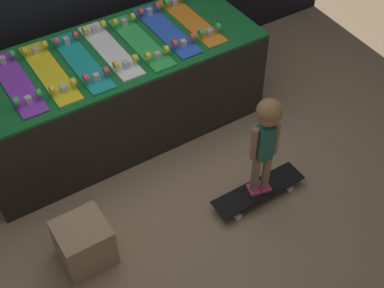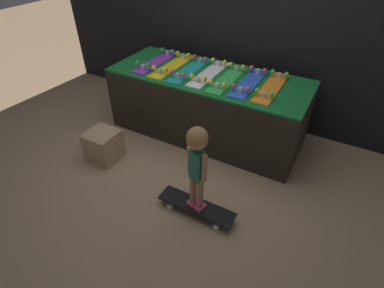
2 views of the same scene
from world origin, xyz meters
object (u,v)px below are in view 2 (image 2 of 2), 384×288
at_px(skateboard_on_floor, 196,207).
at_px(storage_box, 104,145).
at_px(skateboard_teal_on_rack, 190,70).
at_px(skateboard_orange_on_rack, 272,87).
at_px(skateboard_blue_on_rack, 249,82).
at_px(skateboard_green_on_rack, 228,78).
at_px(child, 197,155).
at_px(skateboard_purple_on_rack, 156,61).
at_px(skateboard_yellow_on_rack, 172,65).
at_px(skateboard_white_on_rack, 209,73).

height_order(skateboard_on_floor, storage_box, storage_box).
height_order(skateboard_teal_on_rack, skateboard_orange_on_rack, same).
xyz_separation_m(skateboard_teal_on_rack, skateboard_blue_on_rack, (0.69, 0.02, 0.00)).
relative_size(skateboard_teal_on_rack, skateboard_orange_on_rack, 1.00).
bearing_deg(skateboard_green_on_rack, skateboard_on_floor, -77.12).
xyz_separation_m(skateboard_blue_on_rack, child, (0.03, -1.18, -0.10)).
distance_m(skateboard_purple_on_rack, skateboard_on_floor, 1.81).
bearing_deg(skateboard_yellow_on_rack, storage_box, -106.06).
bearing_deg(skateboard_white_on_rack, skateboard_on_floor, -67.30).
relative_size(skateboard_purple_on_rack, skateboard_green_on_rack, 1.00).
bearing_deg(skateboard_white_on_rack, skateboard_blue_on_rack, -0.02).
bearing_deg(skateboard_teal_on_rack, skateboard_white_on_rack, 5.12).
bearing_deg(skateboard_green_on_rack, skateboard_yellow_on_rack, 178.82).
relative_size(skateboard_green_on_rack, storage_box, 2.31).
xyz_separation_m(skateboard_blue_on_rack, storage_box, (-1.20, -0.99, -0.60)).
bearing_deg(skateboard_teal_on_rack, skateboard_yellow_on_rack, 178.15).
height_order(skateboard_purple_on_rack, storage_box, skateboard_purple_on_rack).
height_order(child, storage_box, child).
height_order(skateboard_white_on_rack, child, child).
height_order(skateboard_yellow_on_rack, skateboard_orange_on_rack, same).
xyz_separation_m(skateboard_white_on_rack, skateboard_on_floor, (0.50, -1.18, -0.69)).
height_order(skateboard_white_on_rack, skateboard_on_floor, skateboard_white_on_rack).
height_order(skateboard_on_floor, child, child).
relative_size(skateboard_teal_on_rack, skateboard_white_on_rack, 1.00).
bearing_deg(skateboard_purple_on_rack, skateboard_white_on_rack, 0.02).
bearing_deg(skateboard_orange_on_rack, child, -99.35).
relative_size(skateboard_purple_on_rack, skateboard_teal_on_rack, 1.00).
height_order(skateboard_green_on_rack, storage_box, skateboard_green_on_rack).
bearing_deg(skateboard_teal_on_rack, skateboard_on_floor, -58.03).
bearing_deg(skateboard_blue_on_rack, skateboard_on_floor, -88.36).
bearing_deg(skateboard_purple_on_rack, skateboard_green_on_rack, -1.69).
bearing_deg(skateboard_teal_on_rack, skateboard_purple_on_rack, 177.47).
distance_m(skateboard_blue_on_rack, storage_box, 1.67).
xyz_separation_m(skateboard_purple_on_rack, storage_box, (-0.05, -0.99, -0.60)).
bearing_deg(skateboard_teal_on_rack, storage_box, -117.85).
distance_m(skateboard_purple_on_rack, skateboard_teal_on_rack, 0.46).
height_order(skateboard_blue_on_rack, skateboard_orange_on_rack, same).
distance_m(skateboard_green_on_rack, skateboard_on_floor, 1.37).
xyz_separation_m(child, storage_box, (-1.24, 0.19, -0.50)).
bearing_deg(skateboard_purple_on_rack, skateboard_orange_on_rack, 0.50).
relative_size(skateboard_green_on_rack, skateboard_blue_on_rack, 1.00).
relative_size(skateboard_orange_on_rack, child, 0.92).
distance_m(skateboard_white_on_rack, skateboard_orange_on_rack, 0.69).
bearing_deg(skateboard_teal_on_rack, child, -58.03).
bearing_deg(skateboard_blue_on_rack, skateboard_orange_on_rack, 2.93).
relative_size(skateboard_blue_on_rack, storage_box, 2.31).
height_order(skateboard_white_on_rack, skateboard_green_on_rack, same).
bearing_deg(skateboard_green_on_rack, skateboard_blue_on_rack, 6.76).
relative_size(skateboard_blue_on_rack, child, 0.92).
bearing_deg(storage_box, skateboard_yellow_on_rack, 73.94).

